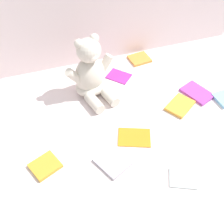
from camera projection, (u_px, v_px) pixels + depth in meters
The scene contains 11 objects.
ground_plane at pixel (107, 111), 1.28m from camera, with size 3.20×3.20×0.00m, color silver.
backdrop_drape at pixel (81, 4), 1.30m from camera, with size 1.63×0.03×0.62m, color silver.
teddy_bear at pixel (91, 74), 1.28m from camera, with size 0.24×0.23×0.29m.
book_case_0 at pixel (45, 166), 1.08m from camera, with size 0.09×0.10×0.01m, color gold.
book_case_1 at pixel (180, 106), 1.29m from camera, with size 0.09×0.12×0.01m, color gold.
book_case_2 at pixel (134, 137), 1.18m from camera, with size 0.09×0.13×0.01m, color orange.
book_case_3 at pixel (119, 76), 1.43m from camera, with size 0.08×0.11×0.01m, color #96288A.
book_case_4 at pixel (112, 162), 1.09m from camera, with size 0.10×0.12×0.01m, color #A198A3.
book_case_6 at pixel (183, 179), 1.05m from camera, with size 0.08×0.10×0.01m, color #98A09F.
book_case_7 at pixel (139, 59), 1.52m from camera, with size 0.09×0.10×0.01m, color orange.
book_case_8 at pixel (197, 93), 1.35m from camera, with size 0.09×0.14×0.01m, color purple.
Camera 1 is at (-0.25, -0.84, 0.94)m, focal length 46.76 mm.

